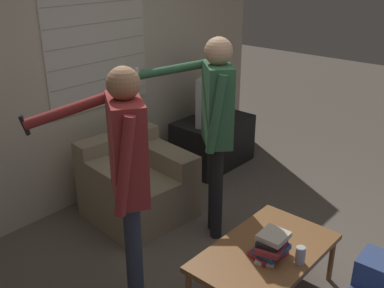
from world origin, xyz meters
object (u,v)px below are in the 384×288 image
at_px(armchair_beige, 136,184).
at_px(person_right_standing, 215,116).
at_px(tv, 214,97).
at_px(person_left_standing, 126,165).
at_px(spare_remote, 265,263).
at_px(book_stack, 271,246).
at_px(soda_can, 300,255).
at_px(coffee_table, 265,254).

relative_size(armchair_beige, person_right_standing, 0.53).
xyz_separation_m(armchair_beige, person_right_standing, (0.24, -0.75, 0.79)).
distance_m(tv, person_right_standing, 1.46).
bearing_deg(person_left_standing, spare_remote, -112.24).
distance_m(tv, book_stack, 2.38).
distance_m(tv, soda_can, 2.49).
relative_size(armchair_beige, coffee_table, 0.87).
distance_m(coffee_table, person_left_standing, 1.18).
distance_m(coffee_table, person_right_standing, 1.16).
distance_m(book_stack, spare_remote, 0.13).
relative_size(coffee_table, spare_remote, 7.94).
distance_m(person_right_standing, soda_can, 1.28).
bearing_deg(spare_remote, person_left_standing, 99.16).
relative_size(coffee_table, person_left_standing, 0.62).
bearing_deg(armchair_beige, tv, -167.26).
relative_size(person_right_standing, spare_remote, 12.93).
distance_m(book_stack, soda_can, 0.20).
bearing_deg(soda_can, spare_remote, 135.99).
distance_m(person_left_standing, person_right_standing, 1.07).
relative_size(armchair_beige, spare_remote, 6.91).
bearing_deg(person_left_standing, person_right_standing, -49.50).
height_order(person_right_standing, soda_can, person_right_standing).
distance_m(coffee_table, book_stack, 0.14).
xyz_separation_m(person_left_standing, soda_can, (0.68, -0.91, -0.62)).
height_order(tv, soda_can, tv).
relative_size(tv, person_left_standing, 0.42).
bearing_deg(soda_can, person_right_standing, 69.71).
xyz_separation_m(coffee_table, soda_can, (0.03, -0.25, 0.10)).
bearing_deg(person_right_standing, book_stack, -166.32).
height_order(person_right_standing, book_stack, person_right_standing).
bearing_deg(tv, coffee_table, 25.86).
relative_size(person_left_standing, person_right_standing, 0.99).
relative_size(coffee_table, book_stack, 3.90).
bearing_deg(person_left_standing, coffee_table, -102.00).
bearing_deg(book_stack, coffee_table, 57.01).
xyz_separation_m(coffee_table, spare_remote, (-0.14, -0.08, 0.05)).
relative_size(book_stack, soda_can, 2.17).
xyz_separation_m(armchair_beige, coffee_table, (-0.17, -1.54, 0.06)).
bearing_deg(soda_can, coffee_table, 96.28).
height_order(person_left_standing, person_right_standing, person_right_standing).
bearing_deg(person_right_standing, coffee_table, -165.91).
xyz_separation_m(person_left_standing, book_stack, (0.61, -0.72, -0.60)).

